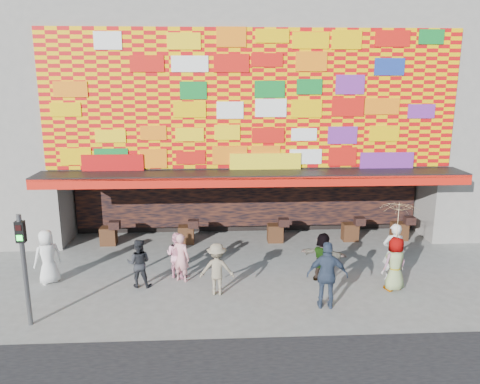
{
  "coord_description": "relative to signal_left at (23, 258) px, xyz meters",
  "views": [
    {
      "loc": [
        -1.3,
        -12.87,
        6.23
      ],
      "look_at": [
        -0.53,
        2.0,
        2.66
      ],
      "focal_mm": 35.0,
      "sensor_mm": 36.0,
      "label": 1
    }
  ],
  "objects": [
    {
      "name": "ground",
      "position": [
        6.2,
        1.5,
        -1.86
      ],
      "size": [
        90.0,
        90.0,
        0.0
      ],
      "primitive_type": "plane",
      "color": "slate",
      "rests_on": "ground"
    },
    {
      "name": "signal_left",
      "position": [
        0.0,
        0.0,
        0.0
      ],
      "size": [
        0.22,
        0.2,
        3.0
      ],
      "color": "#59595B",
      "rests_on": "ground"
    },
    {
      "name": "ped_h",
      "position": [
        10.46,
        2.26,
        -0.92
      ],
      "size": [
        0.71,
        0.48,
        1.88
      ],
      "primitive_type": "imported",
      "rotation": [
        0.0,
        0.0,
        3.09
      ],
      "color": "silver",
      "rests_on": "ground"
    },
    {
      "name": "ped_i",
      "position": [
        3.6,
        2.88,
        -1.11
      ],
      "size": [
        0.9,
        0.83,
        1.5
      ],
      "primitive_type": "imported",
      "rotation": [
        0.0,
        0.0,
        2.7
      ],
      "color": "pink",
      "rests_on": "ground"
    },
    {
      "name": "ped_g",
      "position": [
        10.26,
        1.57,
        -1.02
      ],
      "size": [
        0.95,
        0.78,
        1.67
      ],
      "primitive_type": "imported",
      "rotation": [
        0.0,
        0.0,
        3.5
      ],
      "color": "gray",
      "rests_on": "ground"
    },
    {
      "name": "ped_f",
      "position": [
        8.24,
        2.38,
        -1.07
      ],
      "size": [
        1.52,
        1.01,
        1.57
      ],
      "primitive_type": "imported",
      "rotation": [
        0.0,
        0.0,
        2.73
      ],
      "color": "gray",
      "rests_on": "ground"
    },
    {
      "name": "ped_b",
      "position": [
        3.76,
        2.56,
        -1.08
      ],
      "size": [
        0.68,
        0.59,
        1.57
      ],
      "primitive_type": "imported",
      "rotation": [
        0.0,
        0.0,
        2.67
      ],
      "color": "pink",
      "rests_on": "ground"
    },
    {
      "name": "shop_building",
      "position": [
        6.2,
        9.68,
        3.37
      ],
      "size": [
        15.2,
        9.4,
        10.0
      ],
      "color": "gray",
      "rests_on": "ground"
    },
    {
      "name": "parasol",
      "position": [
        10.26,
        1.57,
        0.36
      ],
      "size": [
        1.31,
        1.33,
        2.0
      ],
      "color": "#F9D79D",
      "rests_on": "ground"
    },
    {
      "name": "ped_d",
      "position": [
        4.89,
        1.56,
        -1.07
      ],
      "size": [
        1.04,
        0.63,
        1.58
      ],
      "primitive_type": "imported",
      "rotation": [
        0.0,
        0.0,
        3.1
      ],
      "color": "gray",
      "rests_on": "ground"
    },
    {
      "name": "ped_a",
      "position": [
        -0.39,
        2.62,
        -0.99
      ],
      "size": [
        1.01,
        0.96,
        1.74
      ],
      "primitive_type": "imported",
      "rotation": [
        0.0,
        0.0,
        3.8
      ],
      "color": "silver",
      "rests_on": "ground"
    },
    {
      "name": "ped_c",
      "position": [
        2.49,
        2.22,
        -1.1
      ],
      "size": [
        0.78,
        0.62,
        1.53
      ],
      "primitive_type": "imported",
      "rotation": [
        0.0,
        0.0,
        3.08
      ],
      "color": "#222428",
      "rests_on": "ground"
    },
    {
      "name": "ped_e",
      "position": [
        7.94,
        0.54,
        -0.89
      ],
      "size": [
        1.19,
        0.63,
        1.93
      ],
      "primitive_type": "imported",
      "rotation": [
        0.0,
        0.0,
        3.0
      ],
      "color": "#2F3C53",
      "rests_on": "ground"
    }
  ]
}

